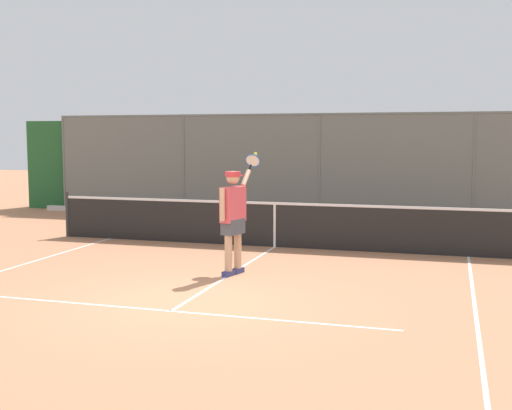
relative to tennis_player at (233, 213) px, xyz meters
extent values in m
plane|color=#B27551|center=(0.05, 1.90, -1.06)|extent=(60.00, 60.00, 0.00)
cube|color=white|center=(0.05, 2.48, -1.05)|extent=(6.15, 0.05, 0.01)
cube|color=white|center=(-3.89, 1.99, -1.05)|extent=(0.05, 9.75, 0.01)
cube|color=white|center=(0.05, -0.20, -1.05)|extent=(0.05, 5.36, 0.01)
cylinder|color=slate|center=(-4.08, -7.69, 0.44)|extent=(0.07, 0.07, 3.00)
cylinder|color=slate|center=(0.05, -7.69, 0.44)|extent=(0.07, 0.07, 3.00)
cylinder|color=slate|center=(4.18, -7.69, 0.44)|extent=(0.07, 0.07, 3.00)
cylinder|color=slate|center=(8.31, -7.69, 0.44)|extent=(0.07, 0.07, 3.00)
cylinder|color=slate|center=(0.05, -7.69, 1.90)|extent=(16.52, 0.05, 0.05)
cube|color=slate|center=(0.05, -7.69, 0.44)|extent=(16.52, 0.02, 3.00)
cube|color=#235B2D|center=(0.05, -8.34, 0.37)|extent=(19.52, 0.90, 2.84)
cube|color=silver|center=(0.05, -7.51, -0.98)|extent=(17.52, 0.18, 0.15)
cylinder|color=#2D2D2D|center=(5.11, -2.89, -0.52)|extent=(0.09, 0.09, 1.07)
cube|color=black|center=(0.05, -2.89, -0.60)|extent=(10.03, 0.02, 0.91)
cube|color=white|center=(0.05, -2.89, -0.12)|extent=(10.03, 0.04, 0.05)
cube|color=white|center=(0.05, -2.89, -0.60)|extent=(0.05, 0.04, 0.91)
cube|color=navy|center=(0.04, 0.15, -1.01)|extent=(0.18, 0.28, 0.09)
cylinder|color=tan|center=(0.04, 0.15, -0.55)|extent=(0.13, 0.13, 0.82)
cube|color=navy|center=(-0.04, -0.12, -1.01)|extent=(0.18, 0.28, 0.09)
cylinder|color=tan|center=(-0.04, -0.12, -0.55)|extent=(0.13, 0.13, 0.82)
cube|color=#474C56|center=(0.00, 0.02, -0.22)|extent=(0.33, 0.47, 0.26)
cube|color=#DB4C56|center=(0.00, 0.02, 0.16)|extent=(0.34, 0.55, 0.60)
cylinder|color=tan|center=(0.08, 0.32, 0.18)|extent=(0.08, 0.08, 0.55)
cylinder|color=tan|center=(-0.08, -0.45, 0.57)|extent=(0.09, 0.40, 0.30)
sphere|color=tan|center=(0.00, 0.02, 0.61)|extent=(0.23, 0.23, 0.23)
cylinder|color=red|center=(0.00, 0.02, 0.67)|extent=(0.32, 0.32, 0.09)
cube|color=red|center=(-0.03, -0.10, 0.63)|extent=(0.24, 0.25, 0.02)
cylinder|color=black|center=(-0.07, -0.70, 0.74)|extent=(0.03, 0.17, 0.13)
torus|color=#28569E|center=(-0.07, -0.89, 0.86)|extent=(0.30, 0.19, 0.26)
cylinder|color=silver|center=(-0.07, -0.89, 0.86)|extent=(0.25, 0.14, 0.21)
sphere|color=#D6E042|center=(-0.07, -1.07, 0.98)|extent=(0.07, 0.07, 0.07)
camera|label=1|loc=(-3.53, 10.36, 1.30)|focal=45.62mm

